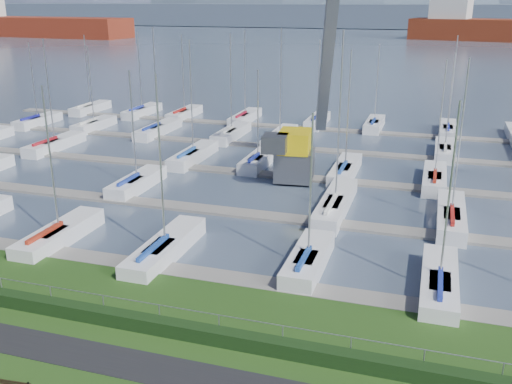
% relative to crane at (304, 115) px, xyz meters
% --- Properties ---
extents(path, '(160.00, 2.00, 0.04)m').
position_rel_crane_xyz_m(path, '(0.15, -29.21, -5.32)').
color(path, black).
rests_on(path, grass).
extents(water, '(800.00, 540.00, 0.20)m').
position_rel_crane_xyz_m(water, '(0.15, 233.79, -5.73)').
color(water, '#49566B').
extents(hedge, '(80.00, 0.70, 0.70)m').
position_rel_crane_xyz_m(hedge, '(0.15, -26.61, -4.98)').
color(hedge, black).
rests_on(hedge, grass).
extents(fence, '(80.00, 0.04, 0.04)m').
position_rel_crane_xyz_m(fence, '(0.15, -26.21, -4.13)').
color(fence, '#999AA1').
rests_on(fence, grass).
extents(foothill, '(900.00, 80.00, 12.00)m').
position_rel_crane_xyz_m(foothill, '(0.15, 303.79, 0.67)').
color(foothill, '#465366').
rests_on(foothill, water).
extents(docks, '(90.00, 41.60, 0.25)m').
position_rel_crane_xyz_m(docks, '(0.15, -0.21, -5.55)').
color(docks, slate).
rests_on(docks, water).
extents(crane, '(6.19, 13.23, 22.35)m').
position_rel_crane_xyz_m(crane, '(0.00, 0.00, 0.00)').
color(crane, slate).
rests_on(crane, water).
extents(cargo_ship_west, '(86.04, 24.71, 21.50)m').
position_rel_crane_xyz_m(cargo_ship_west, '(-156.60, 163.18, -1.63)').
color(cargo_ship_west, maroon).
rests_on(cargo_ship_west, water).
extents(sailboat_fleet, '(75.37, 49.15, 13.45)m').
position_rel_crane_xyz_m(sailboat_fleet, '(-1.34, 2.63, -0.02)').
color(sailboat_fleet, '#1E4699').
rests_on(sailboat_fleet, water).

